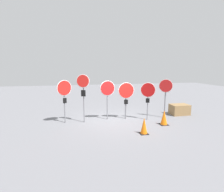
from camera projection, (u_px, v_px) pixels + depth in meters
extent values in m
plane|color=slate|center=(116.00, 120.00, 9.84)|extent=(40.00, 40.00, 0.00)
cylinder|color=slate|center=(64.00, 102.00, 9.27)|extent=(0.06, 0.06, 2.29)
cylinder|color=white|center=(64.00, 88.00, 9.11)|extent=(0.72, 0.45, 0.82)
cylinder|color=red|center=(64.00, 88.00, 9.09)|extent=(0.66, 0.42, 0.76)
cube|color=black|center=(65.00, 101.00, 9.22)|extent=(0.18, 0.13, 0.27)
cylinder|color=slate|center=(84.00, 100.00, 9.33)|extent=(0.06, 0.06, 2.52)
cylinder|color=white|center=(83.00, 81.00, 9.11)|extent=(0.67, 0.26, 0.71)
cylinder|color=red|center=(83.00, 81.00, 9.10)|extent=(0.62, 0.24, 0.65)
cube|color=black|center=(83.00, 93.00, 9.22)|extent=(0.24, 0.10, 0.33)
cylinder|color=slate|center=(107.00, 101.00, 9.89)|extent=(0.06, 0.06, 2.18)
cylinder|color=white|center=(107.00, 88.00, 9.72)|extent=(0.85, 0.12, 0.85)
cylinder|color=red|center=(108.00, 88.00, 9.70)|extent=(0.79, 0.12, 0.79)
cylinder|color=slate|center=(126.00, 102.00, 10.05)|extent=(0.08, 0.08, 1.92)
cylinder|color=white|center=(126.00, 90.00, 9.88)|extent=(0.91, 0.05, 0.91)
cylinder|color=red|center=(126.00, 90.00, 9.86)|extent=(0.85, 0.05, 0.85)
cube|color=black|center=(126.00, 102.00, 9.99)|extent=(0.22, 0.03, 0.26)
cylinder|color=slate|center=(148.00, 102.00, 9.85)|extent=(0.05, 0.05, 2.05)
cylinder|color=white|center=(148.00, 90.00, 9.69)|extent=(0.74, 0.41, 0.83)
cylinder|color=#AD0F0F|center=(148.00, 90.00, 9.67)|extent=(0.69, 0.39, 0.77)
cube|color=black|center=(148.00, 101.00, 9.79)|extent=(0.19, 0.12, 0.25)
cylinder|color=slate|center=(165.00, 100.00, 10.24)|extent=(0.07, 0.07, 2.08)
cylinder|color=white|center=(166.00, 86.00, 10.04)|extent=(0.68, 0.42, 0.78)
cylinder|color=red|center=(166.00, 86.00, 10.02)|extent=(0.63, 0.39, 0.72)
cube|color=black|center=(164.00, 124.00, 9.13)|extent=(0.42, 0.42, 0.02)
cone|color=orange|center=(164.00, 117.00, 9.07)|extent=(0.35, 0.35, 0.75)
cube|color=black|center=(144.00, 133.00, 7.90)|extent=(0.37, 0.37, 0.02)
cone|color=orange|center=(144.00, 126.00, 7.84)|extent=(0.31, 0.31, 0.72)
cube|color=olive|center=(179.00, 109.00, 11.02)|extent=(1.12, 0.77, 0.65)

